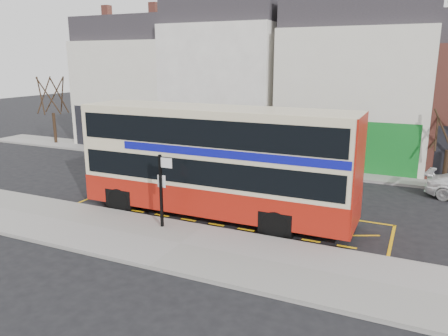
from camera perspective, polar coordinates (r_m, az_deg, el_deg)
The scene contains 13 objects.
ground at distance 18.21m, azimuth -2.02°, elevation -7.54°, with size 120.00×120.00×0.00m, color black.
pavement at distance 16.32m, azimuth -5.70°, elevation -9.96°, with size 40.00×4.00×0.15m, color gray.
kerb at distance 17.87m, azimuth -2.56°, elevation -7.71°, with size 40.00×0.15×0.15m, color gray.
far_pavement at distance 28.00m, azimuth 8.12°, elevation 0.22°, with size 50.00×3.00×0.15m, color gray.
road_markings at distance 19.55m, azimuth 0.10°, elevation -5.96°, with size 14.00×3.40×0.01m, color #E3A90B, non-canonical shape.
terrace_far_left at distance 36.83m, azimuth -10.60°, elevation 10.89°, with size 8.00×8.01×10.80m.
terrace_left at distance 32.87m, azimuth 1.11°, elevation 11.64°, with size 8.00×8.01×11.80m.
terrace_green_shop at distance 30.43m, azimuth 17.10°, elevation 10.38°, with size 9.00×8.01×11.30m.
double_decker_bus at distance 18.57m, azimuth -1.02°, elevation 0.99°, with size 11.92×2.82×4.76m.
bus_stop_post at distance 17.31m, azimuth -8.07°, elevation -2.09°, with size 0.73×0.13×2.95m.
car_silver at distance 29.85m, azimuth -8.06°, elevation 2.27°, with size 1.60×3.97×1.35m, color silver.
car_grey at distance 26.95m, azimuth 0.22°, elevation 1.06°, with size 1.36×3.91×1.29m, color #3D3F44.
street_tree_left at distance 37.34m, azimuth -21.70°, elevation 9.98°, with size 3.18×3.18×6.86m.
Camera 1 is at (7.64, -15.11, 6.69)m, focal length 35.00 mm.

